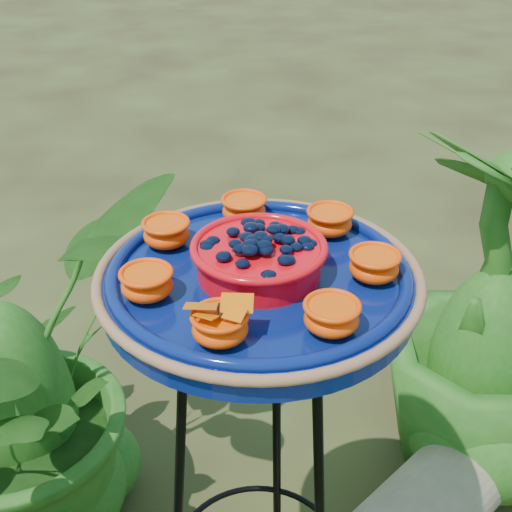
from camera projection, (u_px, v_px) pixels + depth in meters
tripod_stand at (258, 467)px, 1.27m from camera, size 0.44×0.44×0.93m
feeder_dish at (259, 275)px, 1.06m from camera, size 0.62×0.62×0.11m
shrub_back_left at (10, 382)px, 1.65m from camera, size 0.97×1.02×0.89m
shrub_back_right at (493, 314)px, 1.81m from camera, size 0.69×0.69×0.97m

